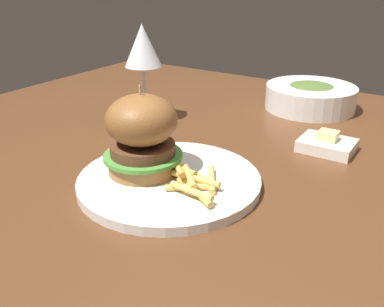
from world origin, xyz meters
TOP-DOWN VIEW (x-y plane):
  - dining_table at (0.00, 0.00)m, footprint 1.43×0.97m
  - main_plate at (-0.08, -0.18)m, footprint 0.27×0.27m
  - burger_sandwich at (-0.12, -0.18)m, footprint 0.12×0.12m
  - fries_pile at (-0.03, -0.19)m, footprint 0.12×0.10m
  - wine_glass at (-0.29, 0.03)m, footprint 0.07×0.07m
  - butter_dish at (0.08, 0.07)m, footprint 0.09×0.07m
  - soup_bowl at (-0.03, 0.29)m, footprint 0.20×0.20m

SIDE VIEW (x-z plane):
  - dining_table at x=0.00m, z-range 0.29..1.03m
  - main_plate at x=-0.08m, z-range 0.74..0.75m
  - butter_dish at x=0.08m, z-range 0.73..0.77m
  - fries_pile at x=-0.03m, z-range 0.75..0.78m
  - soup_bowl at x=-0.03m, z-range 0.74..0.80m
  - burger_sandwich at x=-0.12m, z-range 0.75..0.88m
  - wine_glass at x=-0.29m, z-range 0.79..0.98m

